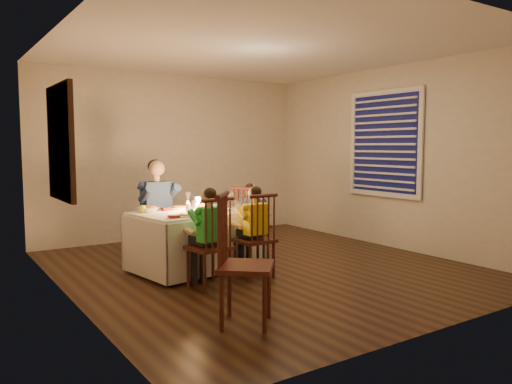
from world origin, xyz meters
TOP-DOWN VIEW (x-y plane):
  - ground at (0.00, 0.00)m, footprint 5.00×5.00m
  - wall_left at (-2.25, 0.00)m, footprint 0.02×5.00m
  - wall_right at (2.25, 0.00)m, footprint 0.02×5.00m
  - wall_back at (0.00, 2.50)m, footprint 4.50×0.02m
  - ceiling at (0.00, 0.00)m, footprint 5.00×5.00m
  - dining_table at (-0.75, 0.35)m, footprint 1.48×1.17m
  - chair_adult at (-0.89, 1.07)m, footprint 0.42×0.41m
  - chair_near_left at (-0.95, -0.42)m, footprint 0.44×0.42m
  - chair_near_right at (-0.34, -0.35)m, footprint 0.41×0.39m
  - chair_end at (0.15, 0.46)m, footprint 0.46×0.47m
  - chair_extra at (-1.20, -1.54)m, footprint 0.62×0.62m
  - adult at (-0.89, 1.07)m, footprint 0.52×0.48m
  - child_green at (-0.95, -0.42)m, footprint 0.38×0.35m
  - child_yellow at (-0.34, -0.35)m, footprint 0.34×0.31m
  - child_teal at (0.15, 0.46)m, footprint 0.35×0.37m
  - setting_adult at (-0.80, 0.63)m, footprint 0.30×0.30m
  - setting_green at (-0.98, -0.00)m, footprint 0.30×0.30m
  - setting_yellow at (-0.46, 0.13)m, footprint 0.30×0.30m
  - setting_teal at (-0.33, 0.39)m, footprint 0.30×0.30m
  - candle_left at (-0.82, 0.34)m, footprint 0.06×0.06m
  - candle_right at (-0.68, 0.36)m, footprint 0.06×0.06m
  - squash at (-1.29, 0.55)m, footprint 0.09×0.09m
  - orange_fruit at (-0.58, 0.42)m, footprint 0.08×0.08m
  - serving_bowl at (-1.21, 0.59)m, footprint 0.28×0.28m
  - wall_mirror at (-2.22, 0.30)m, footprint 0.06×0.95m
  - window_blinds at (2.21, 0.10)m, footprint 0.07×1.34m

SIDE VIEW (x-z plane):
  - ground at x=0.00m, z-range 0.00..0.00m
  - chair_adult at x=-0.89m, z-range -0.48..0.48m
  - chair_near_left at x=-0.95m, z-range -0.48..0.48m
  - chair_near_right at x=-0.34m, z-range -0.48..0.48m
  - chair_end at x=0.15m, z-range -0.48..0.48m
  - chair_extra at x=-1.20m, z-range -0.55..0.55m
  - adult at x=-0.89m, z-range -0.65..0.65m
  - child_green at x=-0.95m, z-range -0.52..0.52m
  - child_yellow at x=-0.34m, z-range -0.51..0.51m
  - child_teal at x=0.15m, z-range -0.49..0.49m
  - dining_table at x=-0.75m, z-range 0.16..0.83m
  - setting_adult at x=-0.80m, z-range 0.70..0.72m
  - setting_green at x=-0.98m, z-range 0.70..0.72m
  - setting_yellow at x=-0.46m, z-range 0.70..0.72m
  - setting_teal at x=-0.33m, z-range 0.70..0.72m
  - serving_bowl at x=-1.21m, z-range 0.70..0.76m
  - orange_fruit at x=-0.58m, z-range 0.70..0.78m
  - squash at x=-1.29m, z-range 0.70..0.79m
  - candle_left at x=-0.82m, z-range 0.70..0.80m
  - candle_right at x=-0.68m, z-range 0.70..0.80m
  - wall_left at x=-2.25m, z-range 0.00..2.60m
  - wall_right at x=2.25m, z-range 0.00..2.60m
  - wall_back at x=0.00m, z-range 0.00..2.60m
  - wall_mirror at x=-2.22m, z-range 0.92..2.08m
  - window_blinds at x=2.21m, z-range 0.73..2.27m
  - ceiling at x=0.00m, z-range 2.60..2.60m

